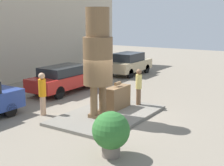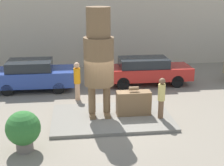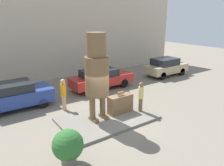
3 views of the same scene
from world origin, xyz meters
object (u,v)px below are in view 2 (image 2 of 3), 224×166
(parked_car_blue, at_px, (34,74))
(parked_car_red, at_px, (146,70))
(tourist, at_px, (161,96))
(planter_pot, at_px, (23,129))
(worker_hivis, at_px, (77,80))
(giant_suitcase, at_px, (133,103))
(statue_figure, at_px, (99,54))

(parked_car_blue, xyz_separation_m, parked_car_red, (6.05, 0.21, -0.02))
(tourist, xyz_separation_m, parked_car_blue, (-5.54, 4.68, -0.22))
(planter_pot, bearing_deg, parked_car_red, 50.00)
(tourist, height_order, worker_hivis, worker_hivis)
(giant_suitcase, bearing_deg, worker_hivis, 134.17)
(statue_figure, distance_m, parked_car_red, 5.56)
(worker_hivis, bearing_deg, giant_suitcase, -45.83)
(statue_figure, height_order, parked_car_red, statue_figure)
(giant_suitcase, bearing_deg, tourist, -26.27)
(tourist, xyz_separation_m, planter_pot, (-5.11, -1.81, -0.27))
(parked_car_red, xyz_separation_m, planter_pot, (-5.62, -6.70, -0.03))
(giant_suitcase, distance_m, tourist, 1.22)
(statue_figure, relative_size, tourist, 2.60)
(giant_suitcase, bearing_deg, planter_pot, -150.46)
(giant_suitcase, bearing_deg, statue_figure, 177.74)
(tourist, height_order, parked_car_red, tourist)
(parked_car_blue, distance_m, parked_car_red, 6.05)
(tourist, distance_m, planter_pot, 5.42)
(parked_car_red, xyz_separation_m, worker_hivis, (-3.81, -2.05, 0.21))
(statue_figure, height_order, tourist, statue_figure)
(parked_car_blue, bearing_deg, worker_hivis, -39.33)
(giant_suitcase, xyz_separation_m, planter_pot, (-4.08, -2.31, 0.15))
(giant_suitcase, bearing_deg, parked_car_red, 70.69)
(parked_car_red, bearing_deg, worker_hivis, -151.75)
(statue_figure, xyz_separation_m, parked_car_red, (2.94, 4.33, -1.88))
(statue_figure, relative_size, giant_suitcase, 3.10)
(statue_figure, bearing_deg, tourist, -13.00)
(giant_suitcase, height_order, worker_hivis, worker_hivis)
(planter_pot, height_order, worker_hivis, worker_hivis)
(tourist, distance_m, parked_car_red, 4.92)
(statue_figure, relative_size, parked_car_blue, 1.07)
(parked_car_blue, distance_m, planter_pot, 6.50)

